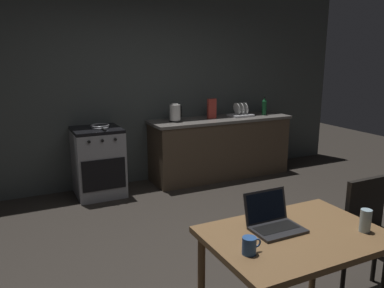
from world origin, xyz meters
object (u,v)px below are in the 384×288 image
(electric_kettle, at_px, (175,113))
(chair, at_px, (374,231))
(dining_table, at_px, (295,245))
(stove_oven, at_px, (98,162))
(laptop, at_px, (274,222))
(frying_pan, at_px, (100,126))
(drinking_glass, at_px, (365,221))
(coffee_mug, at_px, (250,246))
(cereal_box, at_px, (212,109))
(bottle, at_px, (264,106))
(dish_rack, at_px, (241,113))

(electric_kettle, bearing_deg, chair, -84.75)
(dining_table, relative_size, electric_kettle, 4.34)
(stove_oven, relative_size, laptop, 2.79)
(electric_kettle, xyz_separation_m, frying_pan, (-1.05, -0.03, -0.10))
(drinking_glass, bearing_deg, coffee_mug, 173.97)
(dining_table, height_order, cereal_box, cereal_box)
(laptop, xyz_separation_m, coffee_mug, (-0.32, -0.20, 0.00))
(stove_oven, bearing_deg, dining_table, -80.48)
(frying_pan, distance_m, coffee_mug, 3.23)
(coffee_mug, bearing_deg, drinking_glass, -6.03)
(coffee_mug, bearing_deg, electric_kettle, 73.40)
(bottle, xyz_separation_m, cereal_box, (-0.89, 0.07, 0.01))
(laptop, distance_m, frying_pan, 3.06)
(coffee_mug, relative_size, cereal_box, 0.41)
(dining_table, relative_size, chair, 1.23)
(bottle, height_order, dish_rack, bottle)
(stove_oven, relative_size, bottle, 3.07)
(laptop, height_order, coffee_mug, laptop)
(chair, height_order, laptop, laptop)
(stove_oven, xyz_separation_m, laptop, (0.45, -3.05, 0.33))
(stove_oven, bearing_deg, cereal_box, 0.76)
(electric_kettle, height_order, drinking_glass, electric_kettle)
(coffee_mug, distance_m, drinking_glass, 0.81)
(stove_oven, distance_m, dish_rack, 2.24)
(drinking_glass, bearing_deg, bottle, 63.47)
(laptop, xyz_separation_m, cereal_box, (1.24, 3.07, 0.26))
(stove_oven, distance_m, coffee_mug, 3.27)
(drinking_glass, bearing_deg, cereal_box, 77.31)
(chair, height_order, frying_pan, frying_pan)
(frying_pan, bearing_deg, bottle, -0.47)
(cereal_box, bearing_deg, laptop, -112.02)
(drinking_glass, xyz_separation_m, cereal_box, (0.76, 3.36, 0.24))
(dining_table, xyz_separation_m, cereal_box, (1.16, 3.19, 0.39))
(stove_oven, xyz_separation_m, coffee_mug, (0.13, -3.25, 0.33))
(laptop, bearing_deg, dish_rack, 50.69)
(electric_kettle, height_order, bottle, bottle)
(laptop, xyz_separation_m, drinking_glass, (0.49, -0.28, 0.03))
(stove_oven, height_order, electric_kettle, electric_kettle)
(laptop, distance_m, electric_kettle, 3.13)
(drinking_glass, bearing_deg, chair, 30.55)
(drinking_glass, relative_size, dish_rack, 0.43)
(chair, distance_m, dish_rack, 3.21)
(frying_pan, distance_m, drinking_glass, 3.43)
(coffee_mug, xyz_separation_m, dish_rack, (2.05, 3.25, 0.16))
(frying_pan, height_order, dish_rack, dish_rack)
(electric_kettle, distance_m, frying_pan, 1.06)
(cereal_box, bearing_deg, electric_kettle, -178.07)
(frying_pan, height_order, coffee_mug, frying_pan)
(laptop, bearing_deg, bottle, 44.94)
(chair, distance_m, drinking_glass, 0.59)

